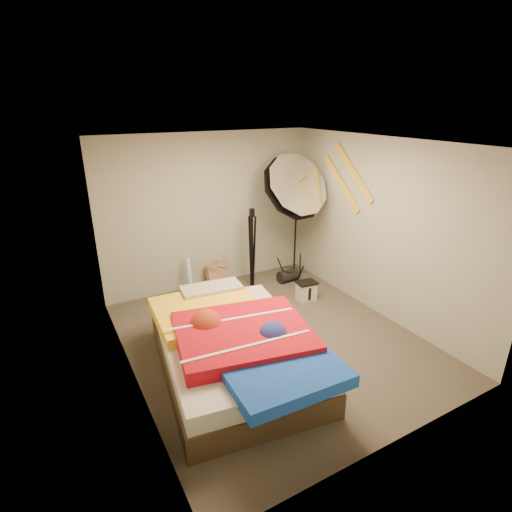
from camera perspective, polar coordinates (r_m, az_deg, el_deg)
floor at (r=5.37m, az=2.22°, el=-11.76°), size 4.00×4.00×0.00m
ceiling at (r=4.52m, az=2.69°, el=15.88°), size 4.00×4.00×0.00m
wall_back at (r=6.51m, az=-6.81°, el=6.23°), size 3.50×0.00×3.50m
wall_front at (r=3.42m, az=20.35°, el=-9.48°), size 3.50×0.00×3.50m
wall_left at (r=4.22m, az=-18.33°, el=-3.22°), size 0.00×4.00×4.00m
wall_right at (r=5.86m, az=17.24°, el=3.72°), size 0.00×4.00×4.00m
tote_bag at (r=6.76m, az=-5.58°, el=-2.69°), size 0.40×0.23×0.39m
wrapping_roll at (r=6.47m, az=-9.49°, el=-2.90°), size 0.09×0.18×0.61m
camera_case at (r=6.32m, az=7.20°, el=-5.03°), size 0.30×0.23×0.28m
duffel_bag at (r=6.92m, az=4.57°, el=-2.82°), size 0.36×0.23×0.21m
wall_stripe_upper at (r=6.11m, az=13.78°, el=11.51°), size 0.02×0.91×0.78m
wall_stripe_lower at (r=6.32m, az=12.09°, el=10.13°), size 0.02×0.91×0.78m
bed at (r=4.64m, az=-3.09°, el=-12.76°), size 1.86×2.54×0.66m
photo_umbrella at (r=6.33m, az=5.30°, el=9.58°), size 1.32×0.96×2.30m
camera_tripod at (r=6.46m, az=-0.58°, el=1.83°), size 0.09×0.09×1.35m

